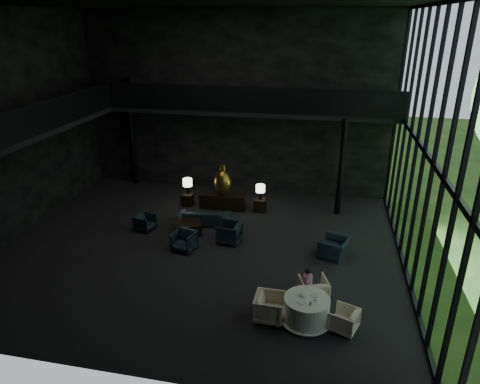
% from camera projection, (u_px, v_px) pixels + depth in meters
% --- Properties ---
extents(floor, '(14.00, 12.00, 0.02)m').
position_uv_depth(floor, '(200.00, 248.00, 15.20)').
color(floor, black).
rests_on(floor, ground).
extents(ceiling, '(14.00, 12.00, 0.02)m').
position_uv_depth(ceiling, '(190.00, 2.00, 12.21)').
color(ceiling, black).
rests_on(ceiling, ground).
extents(wall_back, '(14.00, 0.04, 8.00)m').
position_uv_depth(wall_back, '(235.00, 105.00, 19.16)').
color(wall_back, black).
rests_on(wall_back, ground).
extents(wall_front, '(14.00, 0.04, 8.00)m').
position_uv_depth(wall_front, '(103.00, 217.00, 8.26)').
color(wall_front, black).
rests_on(wall_front, ground).
extents(wall_left, '(0.04, 12.00, 8.00)m').
position_uv_depth(wall_left, '(4.00, 128.00, 15.02)').
color(wall_left, black).
rests_on(wall_left, ground).
extents(curtain_wall, '(0.20, 12.00, 8.00)m').
position_uv_depth(curtain_wall, '(425.00, 151.00, 12.41)').
color(curtain_wall, black).
rests_on(curtain_wall, ground).
extents(mezzanine_left, '(2.00, 12.00, 0.25)m').
position_uv_depth(mezzanine_left, '(30.00, 129.00, 14.83)').
color(mezzanine_left, black).
rests_on(mezzanine_left, wall_left).
extents(mezzanine_back, '(12.00, 2.00, 0.25)m').
position_uv_depth(mezzanine_back, '(253.00, 110.00, 18.06)').
color(mezzanine_back, black).
rests_on(mezzanine_back, wall_back).
extents(railing_left, '(0.06, 12.00, 1.00)m').
position_uv_depth(railing_left, '(53.00, 113.00, 14.42)').
color(railing_left, black).
rests_on(railing_left, mezzanine_left).
extents(railing_back, '(12.00, 0.06, 1.00)m').
position_uv_depth(railing_back, '(249.00, 99.00, 16.93)').
color(railing_back, black).
rests_on(railing_back, mezzanine_back).
extents(column_nw, '(0.24, 0.24, 4.00)m').
position_uv_depth(column_nw, '(133.00, 144.00, 20.57)').
color(column_nw, black).
rests_on(column_nw, floor).
extents(column_ne, '(0.24, 0.24, 4.00)m').
position_uv_depth(column_ne, '(341.00, 168.00, 17.19)').
color(column_ne, black).
rests_on(column_ne, floor).
extents(console, '(2.00, 0.45, 0.64)m').
position_uv_depth(console, '(223.00, 202.00, 18.24)').
color(console, black).
rests_on(console, floor).
extents(bronze_urn, '(0.72, 0.72, 1.34)m').
position_uv_depth(bronze_urn, '(223.00, 182.00, 17.96)').
color(bronze_urn, '#B2662D').
rests_on(bronze_urn, console).
extents(side_table_left, '(0.46, 0.46, 0.51)m').
position_uv_depth(side_table_left, '(188.00, 199.00, 18.64)').
color(side_table_left, black).
rests_on(side_table_left, floor).
extents(table_lamp_left, '(0.40, 0.40, 0.67)m').
position_uv_depth(table_lamp_left, '(188.00, 183.00, 18.44)').
color(table_lamp_left, black).
rests_on(table_lamp_left, side_table_left).
extents(side_table_right, '(0.49, 0.49, 0.54)m').
position_uv_depth(side_table_right, '(260.00, 205.00, 18.05)').
color(side_table_right, black).
rests_on(side_table_right, floor).
extents(table_lamp_right, '(0.38, 0.38, 0.64)m').
position_uv_depth(table_lamp_right, '(260.00, 189.00, 17.78)').
color(table_lamp_right, black).
rests_on(table_lamp_right, side_table_right).
extents(sofa, '(2.06, 0.80, 0.79)m').
position_uv_depth(sofa, '(203.00, 215.00, 16.85)').
color(sofa, black).
rests_on(sofa, floor).
extents(lounge_armchair_west, '(0.66, 0.69, 0.60)m').
position_uv_depth(lounge_armchair_west, '(145.00, 223.00, 16.40)').
color(lounge_armchair_west, black).
rests_on(lounge_armchair_west, floor).
extents(lounge_armchair_east, '(0.87, 0.92, 0.85)m').
position_uv_depth(lounge_armchair_east, '(229.00, 231.00, 15.45)').
color(lounge_armchair_east, black).
rests_on(lounge_armchair_east, floor).
extents(lounge_armchair_south, '(0.87, 0.83, 0.75)m').
position_uv_depth(lounge_armchair_south, '(184.00, 240.00, 14.95)').
color(lounge_armchair_south, black).
rests_on(lounge_armchair_south, floor).
extents(window_armchair, '(0.88, 1.09, 0.83)m').
position_uv_depth(window_armchair, '(334.00, 245.00, 14.53)').
color(window_armchair, black).
rests_on(window_armchair, floor).
extents(coffee_table, '(1.29, 1.29, 0.44)m').
position_uv_depth(coffee_table, '(188.00, 227.00, 16.26)').
color(coffee_table, black).
rests_on(coffee_table, floor).
extents(dining_table, '(1.38, 1.38, 0.75)m').
position_uv_depth(dining_table, '(306.00, 312.00, 11.35)').
color(dining_table, white).
rests_on(dining_table, floor).
extents(dining_chair_north, '(0.96, 0.93, 0.80)m').
position_uv_depth(dining_chair_north, '(313.00, 288.00, 12.23)').
color(dining_chair_north, '#B8AFA2').
rests_on(dining_chair_north, floor).
extents(dining_chair_east, '(0.73, 0.75, 0.61)m').
position_uv_depth(dining_chair_east, '(344.00, 320.00, 11.08)').
color(dining_chair_east, '#C7B096').
rests_on(dining_chair_east, floor).
extents(dining_chair_west, '(0.77, 0.82, 0.83)m').
position_uv_depth(dining_chair_west, '(270.00, 306.00, 11.45)').
color(dining_chair_west, beige).
rests_on(dining_chair_west, floor).
extents(child, '(0.27, 0.27, 0.58)m').
position_uv_depth(child, '(308.00, 278.00, 12.10)').
color(child, pink).
rests_on(child, dining_chair_north).
extents(plate_a, '(0.26, 0.26, 0.02)m').
position_uv_depth(plate_a, '(301.00, 301.00, 11.07)').
color(plate_a, white).
rests_on(plate_a, dining_table).
extents(plate_b, '(0.28, 0.28, 0.02)m').
position_uv_depth(plate_b, '(315.00, 295.00, 11.32)').
color(plate_b, white).
rests_on(plate_b, dining_table).
extents(saucer, '(0.16, 0.16, 0.01)m').
position_uv_depth(saucer, '(316.00, 302.00, 11.03)').
color(saucer, white).
rests_on(saucer, dining_table).
extents(coffee_cup, '(0.09, 0.09, 0.06)m').
position_uv_depth(coffee_cup, '(315.00, 299.00, 11.10)').
color(coffee_cup, white).
rests_on(coffee_cup, saucer).
extents(cereal_bowl, '(0.17, 0.17, 0.09)m').
position_uv_depth(cereal_bowl, '(303.00, 295.00, 11.28)').
color(cereal_bowl, white).
rests_on(cereal_bowl, dining_table).
extents(cream_pot, '(0.08, 0.08, 0.08)m').
position_uv_depth(cream_pot, '(310.00, 304.00, 10.92)').
color(cream_pot, '#99999E').
rests_on(cream_pot, dining_table).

